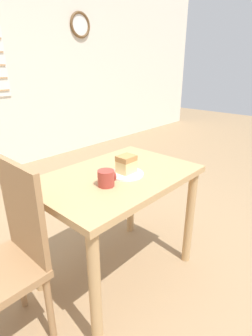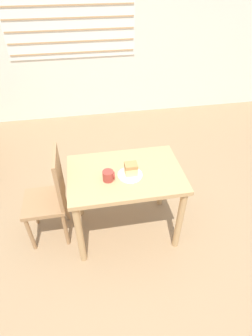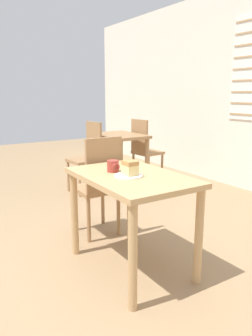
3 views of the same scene
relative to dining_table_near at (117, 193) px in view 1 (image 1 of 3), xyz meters
The scene contains 6 objects.
ground_plane 0.77m from the dining_table_near, 95.73° to the right, with size 14.00×14.00×0.00m, color #997A56.
dining_table_near is the anchor object (origin of this frame).
chair_near_window 0.69m from the dining_table_near, behind, with size 0.38×0.38×0.97m.
plate 0.15m from the dining_table_near, 55.80° to the right, with size 0.21×0.21×0.01m.
cake_slice 0.20m from the dining_table_near, 44.19° to the right, with size 0.10×0.09×0.11m.
coffee_mug 0.24m from the dining_table_near, 155.47° to the right, with size 0.10×0.09×0.09m.
Camera 1 is at (-0.99, -0.58, 1.38)m, focal length 28.00 mm.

